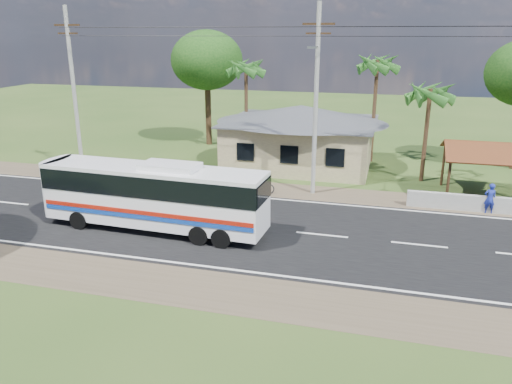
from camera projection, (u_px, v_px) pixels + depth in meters
The scene contains 13 objects.
ground at pixel (233, 226), 25.24m from camera, with size 120.00×120.00×0.00m, color #284318.
road at pixel (233, 226), 25.24m from camera, with size 120.00×16.00×0.03m.
house at pixel (301, 130), 36.12m from camera, with size 12.40×10.00×5.00m.
waiting_shed at pixel (490, 152), 28.95m from camera, with size 5.20×4.48×3.35m.
concrete_barrier at pixel (474, 203), 27.23m from camera, with size 7.00×0.30×0.90m, color #9E9E99.
utility_poles at pixel (310, 98), 28.77m from camera, with size 32.80×2.22×11.00m.
palm_near at pixel (430, 93), 31.21m from camera, with size 2.80×2.80×6.70m.
palm_mid at pixel (377, 64), 35.79m from camera, with size 2.80×2.80×8.20m.
palm_far at pixel (246, 68), 38.91m from camera, with size 2.80×2.80×7.70m.
tree_behind_house at pixel (207, 61), 41.62m from camera, with size 6.00×6.00×9.61m.
coach_bus at pixel (154, 192), 24.18m from camera, with size 11.26×2.82×3.47m.
motorcycle at pixel (259, 186), 30.16m from camera, with size 0.64×1.85×0.97m, color black.
person at pixel (490, 198), 26.79m from camera, with size 0.61×0.40×1.68m, color navy.
Camera 1 is at (7.32, -22.37, 9.34)m, focal length 35.00 mm.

